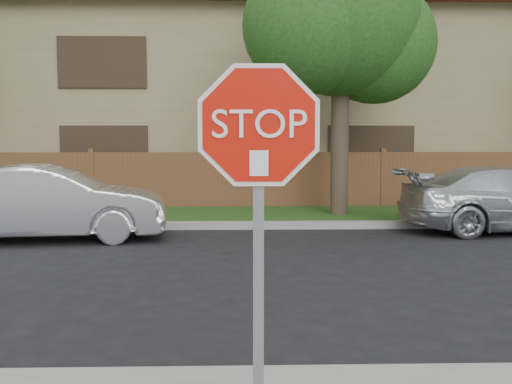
{
  "coord_description": "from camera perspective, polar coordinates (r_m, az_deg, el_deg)",
  "views": [
    {
      "loc": [
        0.04,
        -5.01,
        2.1
      ],
      "look_at": [
        0.15,
        -0.9,
        1.7
      ],
      "focal_mm": 42.0,
      "sensor_mm": 36.0,
      "label": 1
    }
  ],
  "objects": [
    {
      "name": "grass_strip",
      "position": [
        14.95,
        -1.69,
        -2.29
      ],
      "size": [
        70.0,
        3.0,
        0.12
      ],
      "primitive_type": "cube",
      "color": "#1E4714",
      "rests_on": "ground"
    },
    {
      "name": "ground",
      "position": [
        5.44,
        -1.9,
        -17.18
      ],
      "size": [
        90.0,
        90.0,
        0.0
      ],
      "primitive_type": "plane",
      "color": "black",
      "rests_on": "ground"
    },
    {
      "name": "tree_mid",
      "position": [
        15.05,
        8.28,
        16.13
      ],
      "size": [
        4.8,
        3.9,
        7.35
      ],
      "color": "#382B21",
      "rests_on": "ground"
    },
    {
      "name": "apartment_building",
      "position": [
        22.06,
        -1.68,
        9.27
      ],
      "size": [
        35.2,
        9.2,
        7.2
      ],
      "color": "#917E5A",
      "rests_on": "ground"
    },
    {
      "name": "stop_sign",
      "position": [
        3.55,
        0.26,
        1.18
      ],
      "size": [
        1.01,
        0.13,
        2.55
      ],
      "color": "gray",
      "rests_on": "sidewalk_near"
    },
    {
      "name": "far_curb",
      "position": [
        13.32,
        -1.71,
        -3.19
      ],
      "size": [
        70.0,
        0.3,
        0.15
      ],
      "primitive_type": "cube",
      "color": "gray",
      "rests_on": "ground"
    },
    {
      "name": "fence",
      "position": [
        16.46,
        -1.69,
        1.03
      ],
      "size": [
        70.0,
        0.12,
        1.6
      ],
      "primitive_type": "cube",
      "color": "brown",
      "rests_on": "ground"
    },
    {
      "name": "sedan_left",
      "position": [
        12.47,
        -19.06,
        -1.0
      ],
      "size": [
        4.66,
        2.06,
        1.49
      ],
      "primitive_type": "imported",
      "rotation": [
        0.0,
        0.0,
        1.68
      ],
      "color": "silver",
      "rests_on": "ground"
    }
  ]
}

